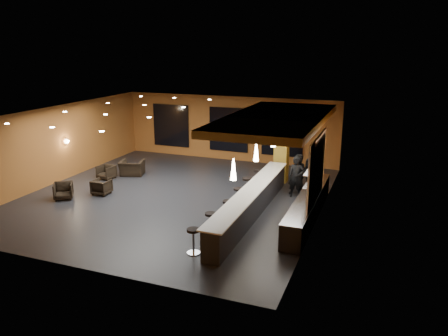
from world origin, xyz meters
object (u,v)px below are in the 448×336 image
(armchair_c, at_px, (106,172))
(bar_stool_1, at_px, (211,221))
(pendant_0, at_px, (233,169))
(pendant_2, at_px, (273,139))
(staff_a, at_px, (296,177))
(armchair_a, at_px, (63,191))
(bar_stool_2, at_px, (228,208))
(bar_stool_3, at_px, (238,195))
(bar_stool_5, at_px, (258,176))
(armchair_d, at_px, (132,168))
(armchair_b, at_px, (102,187))
(bar_stool_0, at_px, (193,238))
(staff_b, at_px, (300,175))
(pendant_1, at_px, (256,152))
(column, at_px, (282,145))
(prep_counter, at_px, (308,208))
(bar_counter, at_px, (251,203))
(staff_c, at_px, (310,177))
(bar_stool_4, at_px, (247,185))

(armchair_c, height_order, bar_stool_1, bar_stool_1)
(pendant_0, height_order, pendant_2, same)
(staff_a, bearing_deg, pendant_0, -108.14)
(armchair_a, xyz_separation_m, bar_stool_2, (7.15, 0.24, 0.14))
(bar_stool_3, relative_size, bar_stool_5, 0.88)
(armchair_d, bearing_deg, armchair_c, 33.53)
(armchair_b, bearing_deg, pendant_2, -157.84)
(bar_stool_0, height_order, bar_stool_1, bar_stool_0)
(staff_b, bearing_deg, bar_stool_0, -118.12)
(pendant_1, xyz_separation_m, armchair_d, (-7.03, 2.51, -1.99))
(pendant_1, distance_m, staff_a, 2.86)
(armchair_d, bearing_deg, column, 176.24)
(armchair_d, relative_size, bar_stool_0, 1.38)
(pendant_2, xyz_separation_m, armchair_c, (-7.84, -0.95, -2.02))
(armchair_c, bearing_deg, staff_a, 13.42)
(prep_counter, bearing_deg, armchair_c, 171.05)
(staff_a, distance_m, staff_b, 0.35)
(pendant_0, distance_m, armchair_d, 8.86)
(bar_counter, height_order, bar_stool_5, bar_counter)
(staff_c, xyz_separation_m, bar_stool_2, (-2.28, -3.77, -0.34))
(bar_stool_3, bearing_deg, bar_stool_1, -89.58)
(bar_stool_0, bearing_deg, bar_stool_5, 89.78)
(staff_c, height_order, bar_stool_4, staff_c)
(armchair_b, bearing_deg, bar_stool_5, -153.02)
(armchair_d, relative_size, bar_stool_2, 1.47)
(bar_stool_5, bearing_deg, armchair_d, -177.30)
(bar_stool_3, relative_size, bar_stool_4, 0.88)
(staff_c, height_order, armchair_b, staff_c)
(armchair_b, distance_m, bar_stool_5, 6.78)
(pendant_0, height_order, bar_stool_4, pendant_0)
(armchair_d, relative_size, bar_stool_5, 1.32)
(staff_a, distance_m, staff_c, 0.64)
(bar_counter, relative_size, armchair_a, 10.62)
(bar_stool_0, height_order, bar_stool_5, bar_stool_5)
(column, xyz_separation_m, bar_stool_2, (-0.68, -5.29, -1.26))
(pendant_2, bearing_deg, bar_counter, -90.00)
(column, distance_m, bar_stool_5, 1.91)
(staff_c, bearing_deg, staff_a, -118.74)
(bar_stool_4, bearing_deg, bar_counter, -67.83)
(staff_b, bearing_deg, pendant_2, 169.89)
(column, distance_m, armchair_b, 8.19)
(pendant_0, xyz_separation_m, bar_stool_3, (-0.80, 2.82, -1.87))
(armchair_c, bearing_deg, staff_b, 15.53)
(armchair_d, bearing_deg, bar_stool_1, 124.48)
(column, bearing_deg, staff_a, -60.17)
(bar_stool_2, height_order, bar_stool_3, bar_stool_2)
(prep_counter, relative_size, armchair_b, 8.47)
(pendant_0, xyz_separation_m, bar_stool_2, (-0.68, 1.31, -1.86))
(staff_a, distance_m, armchair_d, 8.14)
(bar_stool_3, bearing_deg, bar_stool_5, 88.22)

